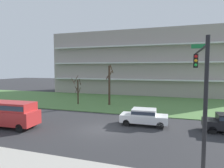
# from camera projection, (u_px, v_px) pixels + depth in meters

# --- Properties ---
(ground) EXTENTS (160.00, 160.00, 0.00)m
(ground) POSITION_uv_depth(u_px,v_px,m) (101.00, 129.00, 17.25)
(ground) COLOR #2D2D30
(grass_lawn_strip) EXTENTS (80.00, 16.00, 0.08)m
(grass_lawn_strip) POSITION_uv_depth(u_px,v_px,m) (133.00, 103.00, 30.53)
(grass_lawn_strip) COLOR #547F42
(grass_lawn_strip) RESTS_ON ground
(apartment_building) EXTENTS (39.37, 10.97, 13.06)m
(apartment_building) POSITION_uv_depth(u_px,v_px,m) (146.00, 63.00, 42.36)
(apartment_building) COLOR #9E938C
(apartment_building) RESTS_ON ground
(tree_far_left) EXTENTS (1.49, 1.58, 4.40)m
(tree_far_left) POSITION_uv_depth(u_px,v_px,m) (78.00, 90.00, 29.12)
(tree_far_left) COLOR #423023
(tree_far_left) RESTS_ON ground
(tree_left) EXTENTS (0.98, 0.94, 5.96)m
(tree_left) POSITION_uv_depth(u_px,v_px,m) (109.00, 84.00, 28.51)
(tree_left) COLOR #423023
(tree_left) RESTS_ON ground
(van_red_center_left) EXTENTS (5.27, 2.20, 2.36)m
(van_red_center_left) POSITION_uv_depth(u_px,v_px,m) (10.00, 112.00, 17.73)
(van_red_center_left) COLOR #B22828
(van_red_center_left) RESTS_ON ground
(sedan_white_center_right) EXTENTS (4.46, 1.94, 1.57)m
(sedan_white_center_right) POSITION_uv_depth(u_px,v_px,m) (144.00, 116.00, 18.50)
(sedan_white_center_right) COLOR white
(sedan_white_center_right) RESTS_ON ground
(traffic_signal_mast) EXTENTS (0.90, 5.35, 6.77)m
(traffic_signal_mast) POSITION_uv_depth(u_px,v_px,m) (201.00, 83.00, 10.00)
(traffic_signal_mast) COLOR black
(traffic_signal_mast) RESTS_ON ground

